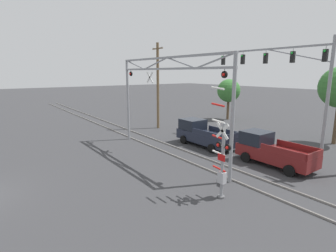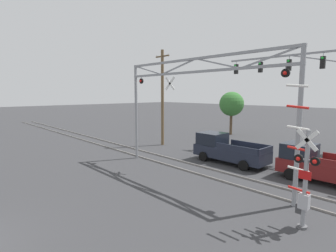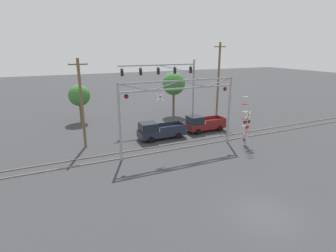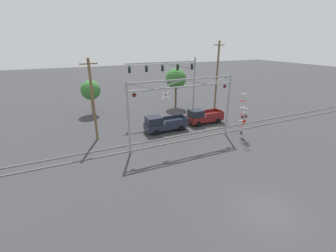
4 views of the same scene
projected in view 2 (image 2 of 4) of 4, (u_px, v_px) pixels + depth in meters
name	position (u px, v px, depth m)	size (l,w,h in m)	color
rail_track_near	(197.00, 174.00, 16.30)	(80.00, 0.08, 0.10)	gray
rail_track_far	(212.00, 169.00, 17.26)	(80.00, 0.08, 0.10)	gray
crossing_gantry	(195.00, 93.00, 15.49)	(12.13, 0.26, 7.10)	gray
crossing_signal_mast	(304.00, 179.00, 9.64)	(1.33, 0.35, 5.38)	gray
traffic_signal_span	(322.00, 79.00, 18.59)	(10.52, 0.39, 8.52)	gray
pickup_truck_lead	(226.00, 149.00, 19.11)	(5.43, 2.17, 2.05)	#1E2333
pickup_truck_following	(320.00, 165.00, 14.92)	(5.02, 2.17, 2.05)	maroon
utility_pole_left	(162.00, 97.00, 25.07)	(1.80, 0.28, 9.07)	brown
background_tree_far_left_verge	(232.00, 104.00, 31.53)	(2.93, 2.93, 5.20)	brown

